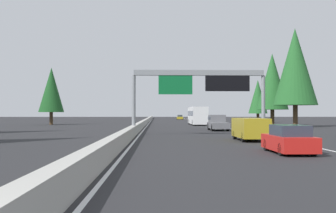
# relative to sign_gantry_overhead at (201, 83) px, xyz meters

# --- Properties ---
(ground_plane) EXTENTS (320.00, 320.00, 0.00)m
(ground_plane) POSITION_rel_sign_gantry_overhead_xyz_m (23.42, 6.04, -4.89)
(ground_plane) COLOR #262628
(median_barrier) EXTENTS (180.00, 0.56, 0.90)m
(median_barrier) POSITION_rel_sign_gantry_overhead_xyz_m (43.42, 6.34, -4.44)
(median_barrier) COLOR #ADAAA3
(median_barrier) RESTS_ON ground
(shoulder_stripe_right) EXTENTS (160.00, 0.16, 0.01)m
(shoulder_stripe_right) POSITION_rel_sign_gantry_overhead_xyz_m (33.42, -5.48, -4.88)
(shoulder_stripe_right) COLOR silver
(shoulder_stripe_right) RESTS_ON ground
(shoulder_stripe_median) EXTENTS (160.00, 0.16, 0.01)m
(shoulder_stripe_median) POSITION_rel_sign_gantry_overhead_xyz_m (33.42, 5.79, -4.88)
(shoulder_stripe_median) COLOR silver
(shoulder_stripe_median) RESTS_ON ground
(sign_gantry_overhead) EXTENTS (0.50, 12.68, 6.14)m
(sign_gantry_overhead) POSITION_rel_sign_gantry_overhead_xyz_m (0.00, 0.00, 0.00)
(sign_gantry_overhead) COLOR gray
(sign_gantry_overhead) RESTS_ON ground
(sedan_mid_center) EXTENTS (4.40, 1.80, 1.47)m
(sedan_mid_center) POSITION_rel_sign_gantry_overhead_xyz_m (-17.98, -2.75, -4.21)
(sedan_mid_center) COLOR red
(sedan_mid_center) RESTS_ON ground
(minivan_mid_right) EXTENTS (5.00, 1.95, 1.69)m
(minivan_mid_right) POSITION_rel_sign_gantry_overhead_xyz_m (-8.11, -2.91, -3.94)
(minivan_mid_right) COLOR #AD931E
(minivan_mid_right) RESTS_ON ground
(pickup_distant_b) EXTENTS (5.60, 2.00, 1.86)m
(pickup_distant_b) POSITION_rel_sign_gantry_overhead_xyz_m (10.55, -3.12, -3.97)
(pickup_distant_b) COLOR slate
(pickup_distant_b) RESTS_ON ground
(sedan_far_left) EXTENTS (4.40, 1.80, 1.47)m
(sedan_far_left) POSITION_rel_sign_gantry_overhead_xyz_m (92.14, -2.92, -4.21)
(sedan_far_left) COLOR #AD931E
(sedan_far_left) RESTS_ON ground
(bus_far_right) EXTENTS (11.50, 2.55, 3.10)m
(bus_far_right) POSITION_rel_sign_gantry_overhead_xyz_m (33.34, -2.87, -3.17)
(bus_far_right) COLOR white
(bus_far_right) RESTS_ON ground
(conifer_right_mid) EXTENTS (6.54, 6.54, 14.87)m
(conifer_right_mid) POSITION_rel_sign_gantry_overhead_xyz_m (22.91, -16.62, 4.16)
(conifer_right_mid) COLOR #4C3823
(conifer_right_mid) RESTS_ON ground
(conifer_right_far) EXTENTS (5.31, 5.31, 12.08)m
(conifer_right_far) POSITION_rel_sign_gantry_overhead_xyz_m (30.24, -15.17, 2.45)
(conifer_right_far) COLOR #4C3823
(conifer_right_far) RESTS_ON ground
(conifer_right_distant) EXTENTS (3.93, 3.93, 8.94)m
(conifer_right_distant) POSITION_rel_sign_gantry_overhead_xyz_m (47.01, -16.76, 0.54)
(conifer_right_distant) COLOR #4C3823
(conifer_right_distant) RESTS_ON ground
(conifer_left_mid) EXTENTS (4.46, 4.46, 10.14)m
(conifer_left_mid) POSITION_rel_sign_gantry_overhead_xyz_m (35.36, 22.96, 1.27)
(conifer_left_mid) COLOR #4C3823
(conifer_left_mid) RESTS_ON ground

